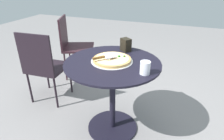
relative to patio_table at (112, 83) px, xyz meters
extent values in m
plane|color=gray|center=(0.00, 0.00, -0.54)|extent=(10.00, 10.00, 0.00)
cylinder|color=black|center=(0.00, 0.00, 0.21)|extent=(0.87, 0.87, 0.02)
cylinder|color=black|center=(0.00, 0.00, -0.16)|extent=(0.06, 0.06, 0.72)
cylinder|color=black|center=(0.00, 0.00, -0.53)|extent=(0.51, 0.51, 0.02)
cylinder|color=silver|center=(0.01, 0.01, 0.22)|extent=(0.38, 0.38, 0.00)
cylinder|color=tan|center=(0.01, 0.01, 0.24)|extent=(0.34, 0.34, 0.02)
cylinder|color=beige|center=(0.01, 0.01, 0.25)|extent=(0.30, 0.30, 0.00)
sphere|color=#346525|center=(0.08, -0.08, 0.26)|extent=(0.02, 0.02, 0.02)
sphere|color=#226B29|center=(0.06, 0.03, 0.26)|extent=(0.02, 0.02, 0.02)
sphere|color=#F0E4C6|center=(0.02, 0.05, 0.25)|extent=(0.02, 0.02, 0.02)
sphere|color=#2E7726|center=(0.06, -0.04, 0.26)|extent=(0.02, 0.02, 0.02)
sphere|color=beige|center=(-0.04, 0.02, 0.26)|extent=(0.02, 0.02, 0.02)
sphere|color=#346E24|center=(0.08, -0.03, 0.25)|extent=(0.01, 0.01, 0.01)
cube|color=silver|center=(0.00, 0.03, 0.27)|extent=(0.13, 0.13, 0.00)
cube|color=brown|center=(-0.08, 0.10, 0.28)|extent=(0.09, 0.09, 0.02)
cylinder|color=white|center=(-0.13, -0.32, 0.27)|extent=(0.08, 0.08, 0.10)
cube|color=black|center=(0.30, -0.03, 0.29)|extent=(0.12, 0.12, 0.13)
cube|color=#311B22|center=(0.96, 0.91, -0.08)|extent=(0.57, 0.57, 0.03)
cube|color=#311B22|center=(0.88, 1.10, 0.16)|extent=(0.41, 0.19, 0.44)
cylinder|color=#311B22|center=(1.21, 0.80, -0.32)|extent=(0.02, 0.02, 0.44)
cylinder|color=#311B22|center=(0.85, 0.66, -0.32)|extent=(0.02, 0.02, 0.44)
cylinder|color=#311B22|center=(1.06, 1.15, -0.32)|extent=(0.02, 0.02, 0.44)
cylinder|color=#311B22|center=(0.71, 1.01, -0.32)|extent=(0.02, 0.02, 0.44)
cube|color=black|center=(0.26, 0.93, -0.11)|extent=(0.44, 0.44, 0.03)
cube|color=black|center=(0.06, 0.92, 0.14)|extent=(0.05, 0.42, 0.46)
cylinder|color=black|center=(0.43, 1.12, -0.33)|extent=(0.02, 0.02, 0.41)
cylinder|color=black|center=(0.45, 0.76, -0.33)|extent=(0.02, 0.02, 0.41)
cylinder|color=black|center=(0.07, 1.10, -0.33)|extent=(0.02, 0.02, 0.41)
cylinder|color=black|center=(0.09, 0.74, -0.33)|extent=(0.02, 0.02, 0.41)
camera|label=1|loc=(-1.48, -0.55, 0.92)|focal=31.16mm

